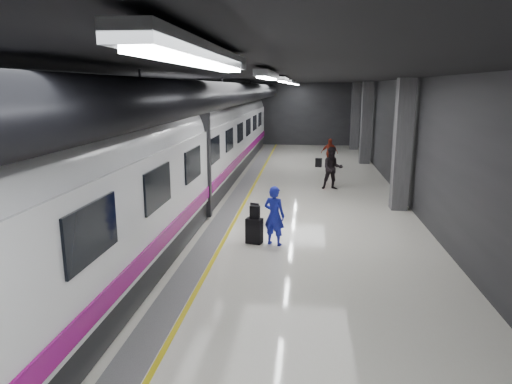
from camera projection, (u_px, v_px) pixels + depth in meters
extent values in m
plane|color=silver|center=(264.00, 221.00, 14.65)|extent=(40.00, 40.00, 0.00)
cube|color=black|center=(265.00, 77.00, 13.64)|extent=(10.00, 40.00, 0.02)
cube|color=#28282B|center=(289.00, 114.00, 33.51)|extent=(10.00, 0.02, 4.50)
cube|color=#28282B|center=(110.00, 149.00, 14.68)|extent=(0.02, 40.00, 4.50)
cube|color=#28282B|center=(431.00, 154.00, 13.61)|extent=(0.02, 40.00, 4.50)
cube|color=slate|center=(223.00, 219.00, 14.79)|extent=(0.65, 39.80, 0.01)
cube|color=gold|center=(235.00, 220.00, 14.75)|extent=(0.10, 39.80, 0.01)
cylinder|color=black|center=(222.00, 95.00, 13.90)|extent=(0.80, 38.00, 0.80)
cube|color=silver|center=(203.00, 55.00, 2.94)|extent=(0.22, 2.60, 0.10)
cube|color=silver|center=(268.00, 75.00, 7.78)|extent=(0.22, 2.60, 0.10)
cube|color=silver|center=(283.00, 80.00, 12.63)|extent=(0.22, 2.60, 0.10)
cube|color=silver|center=(290.00, 82.00, 17.47)|extent=(0.22, 2.60, 0.10)
cube|color=silver|center=(294.00, 83.00, 22.31)|extent=(0.22, 2.60, 0.10)
cube|color=silver|center=(296.00, 84.00, 27.15)|extent=(0.22, 2.60, 0.10)
cube|color=silver|center=(298.00, 84.00, 31.03)|extent=(0.22, 2.60, 0.10)
cube|color=#515154|center=(402.00, 145.00, 15.59)|extent=(0.55, 0.55, 4.50)
cube|color=#515154|center=(366.00, 123.00, 25.28)|extent=(0.55, 0.55, 4.50)
cube|color=#515154|center=(355.00, 116.00, 31.09)|extent=(0.55, 0.55, 4.50)
cube|color=black|center=(166.00, 208.00, 14.92)|extent=(2.80, 38.00, 0.60)
cube|color=white|center=(164.00, 165.00, 14.60)|extent=(2.90, 38.00, 2.20)
cylinder|color=white|center=(162.00, 136.00, 14.39)|extent=(2.80, 38.00, 2.80)
cube|color=#890C6E|center=(209.00, 191.00, 14.62)|extent=(0.04, 38.00, 0.35)
cube|color=black|center=(163.00, 158.00, 14.55)|extent=(3.05, 0.25, 3.80)
cube|color=black|center=(92.00, 232.00, 6.61)|extent=(0.05, 1.60, 0.85)
cube|color=black|center=(158.00, 188.00, 9.51)|extent=(0.05, 1.60, 0.85)
cube|color=black|center=(193.00, 164.00, 12.42)|extent=(0.05, 1.60, 0.85)
cube|color=black|center=(215.00, 149.00, 15.32)|extent=(0.05, 1.60, 0.85)
cube|color=black|center=(229.00, 140.00, 18.23)|extent=(0.05, 1.60, 0.85)
cube|color=black|center=(240.00, 132.00, 21.13)|extent=(0.05, 1.60, 0.85)
cube|color=black|center=(248.00, 127.00, 24.04)|extent=(0.05, 1.60, 0.85)
cube|color=black|center=(255.00, 123.00, 26.95)|extent=(0.05, 1.60, 0.85)
cube|color=black|center=(260.00, 119.00, 29.85)|extent=(0.05, 1.60, 0.85)
imported|color=#1A32C9|center=(274.00, 216.00, 12.27)|extent=(0.70, 0.58, 1.63)
cube|color=black|center=(254.00, 231.00, 12.49)|extent=(0.49, 0.37, 0.71)
cube|color=black|center=(255.00, 212.00, 12.38)|extent=(0.29, 0.19, 0.36)
imported|color=black|center=(332.00, 168.00, 18.99)|extent=(0.93, 0.76, 1.79)
imported|color=#982F16|center=(329.00, 153.00, 24.51)|extent=(0.91, 0.44, 1.51)
cube|color=black|center=(319.00, 163.00, 24.49)|extent=(0.37, 0.29, 0.47)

